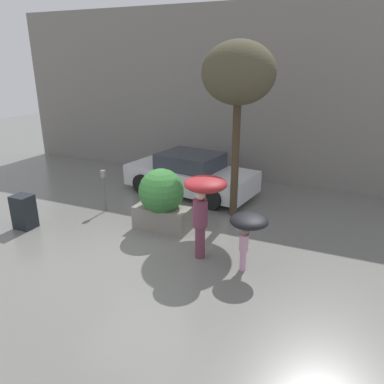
% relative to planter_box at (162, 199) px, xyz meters
% --- Properties ---
extents(ground_plane, '(40.00, 40.00, 0.00)m').
position_rel_planter_box_xyz_m(ground_plane, '(0.06, -1.34, -0.85)').
color(ground_plane, slate).
extents(building_facade, '(18.00, 0.30, 6.00)m').
position_rel_planter_box_xyz_m(building_facade, '(0.06, 5.16, 2.15)').
color(building_facade, gray).
rests_on(building_facade, ground).
extents(planter_box, '(1.45, 1.16, 1.63)m').
position_rel_planter_box_xyz_m(planter_box, '(0.00, 0.00, 0.00)').
color(planter_box, gray).
rests_on(planter_box, ground).
extents(person_adult, '(0.91, 0.91, 1.91)m').
position_rel_planter_box_xyz_m(person_adult, '(1.57, -0.99, 0.64)').
color(person_adult, brown).
rests_on(person_adult, ground).
extents(person_child, '(0.79, 0.79, 1.25)m').
position_rel_planter_box_xyz_m(person_child, '(2.57, -1.05, 0.20)').
color(person_child, '#D199B7').
rests_on(person_child, ground).
extents(parked_car_near, '(4.45, 2.47, 1.34)m').
position_rel_planter_box_xyz_m(parked_car_near, '(-0.48, 2.87, -0.22)').
color(parked_car_near, silver).
rests_on(parked_car_near, ground).
extents(street_tree, '(1.89, 1.89, 4.68)m').
position_rel_planter_box_xyz_m(street_tree, '(1.40, 1.65, 2.98)').
color(street_tree, '#423323').
rests_on(street_tree, ground).
extents(parking_meter, '(0.14, 0.14, 1.24)m').
position_rel_planter_box_xyz_m(parking_meter, '(-2.10, 0.41, 0.04)').
color(parking_meter, '#595B60').
rests_on(parking_meter, ground).
extents(newspaper_box, '(0.50, 0.44, 0.90)m').
position_rel_planter_box_xyz_m(newspaper_box, '(-3.33, -1.39, -0.40)').
color(newspaper_box, '#1E2328').
rests_on(newspaper_box, ground).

